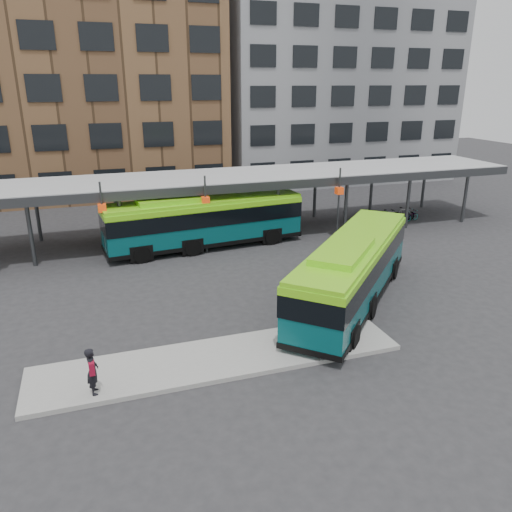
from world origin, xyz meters
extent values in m
plane|color=#28282B|center=(0.00, 0.00, 0.00)|extent=(120.00, 120.00, 0.00)
cube|color=gray|center=(-5.50, -3.00, 0.09)|extent=(14.00, 3.00, 0.18)
cube|color=#999B9E|center=(0.00, 13.00, 4.00)|extent=(40.00, 6.00, 0.35)
cube|color=#383A3D|center=(0.00, 10.00, 3.85)|extent=(40.00, 0.15, 0.55)
cylinder|color=#383A3D|center=(-13.00, 10.50, 1.90)|extent=(0.24, 0.24, 3.80)
cylinder|color=#383A3D|center=(-13.00, 15.50, 1.90)|extent=(0.24, 0.24, 3.80)
cylinder|color=#383A3D|center=(-8.00, 10.50, 1.90)|extent=(0.24, 0.24, 3.80)
cylinder|color=#383A3D|center=(-8.00, 15.50, 1.90)|extent=(0.24, 0.24, 3.80)
cylinder|color=#383A3D|center=(-3.00, 10.50, 1.90)|extent=(0.24, 0.24, 3.80)
cylinder|color=#383A3D|center=(-3.00, 15.50, 1.90)|extent=(0.24, 0.24, 3.80)
cylinder|color=#383A3D|center=(2.00, 10.50, 1.90)|extent=(0.24, 0.24, 3.80)
cylinder|color=#383A3D|center=(2.00, 15.50, 1.90)|extent=(0.24, 0.24, 3.80)
cylinder|color=#383A3D|center=(7.00, 10.50, 1.90)|extent=(0.24, 0.24, 3.80)
cylinder|color=#383A3D|center=(7.00, 15.50, 1.90)|extent=(0.24, 0.24, 3.80)
cylinder|color=#383A3D|center=(12.00, 10.50, 1.90)|extent=(0.24, 0.24, 3.80)
cylinder|color=#383A3D|center=(12.00, 15.50, 1.90)|extent=(0.24, 0.24, 3.80)
cylinder|color=#383A3D|center=(17.00, 10.50, 1.90)|extent=(0.24, 0.24, 3.80)
cylinder|color=#383A3D|center=(17.00, 15.50, 1.90)|extent=(0.24, 0.24, 3.80)
cylinder|color=#383A3D|center=(-9.00, 9.70, 2.40)|extent=(0.12, 0.12, 4.80)
cube|color=red|center=(-9.00, 9.70, 3.30)|extent=(0.45, 0.45, 0.45)
cylinder|color=#383A3D|center=(-3.00, 9.70, 2.40)|extent=(0.12, 0.12, 4.80)
cube|color=red|center=(-3.00, 9.70, 3.30)|extent=(0.45, 0.45, 0.45)
cylinder|color=#383A3D|center=(6.00, 9.70, 2.40)|extent=(0.12, 0.12, 4.80)
cube|color=red|center=(6.00, 9.70, 3.30)|extent=(0.45, 0.45, 0.45)
cube|color=brown|center=(-10.00, 32.00, 11.00)|extent=(26.00, 14.00, 22.00)
cube|color=slate|center=(16.00, 32.00, 10.00)|extent=(24.00, 14.00, 20.00)
cube|color=#06484C|center=(1.85, 0.14, 1.63)|extent=(10.31, 10.60, 2.55)
cube|color=black|center=(1.85, 0.14, 2.14)|extent=(10.39, 10.68, 0.97)
cube|color=#76D615|center=(1.85, 0.14, 3.01)|extent=(10.24, 10.53, 0.20)
cube|color=#76D615|center=(0.44, -1.33, 3.21)|extent=(4.15, 4.22, 0.36)
cube|color=black|center=(1.85, 0.14, 0.48)|extent=(10.40, 10.69, 0.24)
cylinder|color=black|center=(5.57, 2.23, 0.51)|extent=(0.93, 0.95, 1.02)
cylinder|color=black|center=(3.77, 3.95, 0.51)|extent=(0.93, 0.95, 1.02)
cylinder|color=black|center=(1.90, -1.60, 0.51)|extent=(0.93, 0.95, 1.02)
cylinder|color=black|center=(0.10, 0.12, 0.51)|extent=(0.93, 0.95, 1.02)
cylinder|color=black|center=(-0.22, -3.81, 0.51)|extent=(0.93, 0.95, 1.02)
cylinder|color=black|center=(-2.01, -2.09, 0.51)|extent=(0.93, 0.95, 1.02)
cube|color=#06484C|center=(-2.87, 10.72, 1.66)|extent=(12.67, 3.90, 2.60)
cube|color=black|center=(-2.87, 10.72, 2.18)|extent=(12.73, 3.96, 0.99)
cube|color=#76D615|center=(-2.87, 10.72, 3.07)|extent=(12.66, 3.79, 0.21)
cube|color=#76D615|center=(-4.94, 10.50, 3.27)|extent=(4.33, 2.30, 0.36)
cube|color=black|center=(-2.87, 10.72, 0.49)|extent=(12.74, 3.96, 0.25)
cylinder|color=black|center=(1.40, 9.89, 0.52)|extent=(1.07, 0.42, 1.04)
cylinder|color=black|center=(1.13, 12.41, 0.52)|extent=(1.07, 0.42, 1.04)
cylinder|color=black|center=(-3.98, 9.32, 0.52)|extent=(1.07, 0.42, 1.04)
cylinder|color=black|center=(-4.24, 11.85, 0.52)|extent=(1.07, 0.42, 1.04)
cylinder|color=black|center=(-7.08, 9.00, 0.52)|extent=(1.07, 0.42, 1.04)
cylinder|color=black|center=(-7.34, 11.52, 0.52)|extent=(1.07, 0.42, 1.04)
imported|color=black|center=(-10.08, -3.93, 1.02)|extent=(0.40, 0.61, 1.67)
cube|color=maroon|center=(-10.08, -4.11, 1.24)|extent=(0.18, 0.31, 0.45)
imported|color=slate|center=(11.06, 12.06, 0.43)|extent=(1.67, 0.67, 0.86)
imported|color=slate|center=(11.48, 12.06, 0.52)|extent=(1.77, 0.61, 1.05)
imported|color=slate|center=(12.59, 11.85, 0.43)|extent=(1.66, 0.59, 0.87)
imported|color=slate|center=(12.98, 12.23, 0.54)|extent=(1.84, 0.77, 1.07)
imported|color=slate|center=(13.38, 11.95, 0.43)|extent=(1.72, 0.87, 0.86)
camera|label=1|loc=(-9.49, -19.24, 10.08)|focal=35.00mm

